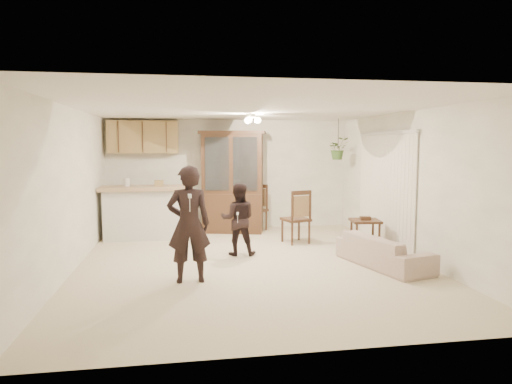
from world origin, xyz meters
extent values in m
plane|color=beige|center=(0.00, 0.00, 0.00)|extent=(6.50, 6.50, 0.00)
cube|color=white|center=(0.00, 0.00, 2.50)|extent=(5.50, 6.50, 0.02)
cube|color=white|center=(0.00, 3.25, 1.25)|extent=(5.50, 0.02, 2.50)
cube|color=white|center=(0.00, -3.25, 1.25)|extent=(5.50, 0.02, 2.50)
cube|color=white|center=(-2.75, 0.00, 1.25)|extent=(0.02, 6.50, 2.50)
cube|color=white|center=(2.75, 0.00, 1.25)|extent=(0.02, 6.50, 2.50)
cube|color=silver|center=(-1.85, 2.35, 0.50)|extent=(1.60, 0.55, 1.00)
cube|color=tan|center=(-1.85, 2.35, 1.05)|extent=(1.75, 0.70, 0.08)
cube|color=olive|center=(-1.90, 3.07, 2.10)|extent=(1.50, 0.34, 0.70)
imported|color=#315522|center=(2.30, 2.40, 1.85)|extent=(0.43, 0.37, 0.48)
cylinder|color=#29241E|center=(2.30, 2.40, 2.17)|extent=(0.01, 0.01, 0.65)
imported|color=beige|center=(2.07, -0.49, 0.37)|extent=(1.17, 2.00, 0.73)
imported|color=black|center=(-1.00, -0.83, 0.90)|extent=(0.67, 0.45, 1.80)
imported|color=black|center=(-0.12, 0.65, 0.68)|extent=(0.73, 0.61, 1.35)
cube|color=#3E2716|center=(0.02, 2.78, 0.44)|extent=(1.40, 0.83, 0.87)
cube|color=#3E2716|center=(0.02, 2.78, 1.53)|extent=(1.38, 0.77, 1.31)
cube|color=silver|center=(0.02, 2.78, 1.53)|extent=(1.10, 0.30, 1.14)
cube|color=#3E2716|center=(0.02, 2.78, 2.20)|extent=(1.51, 0.88, 0.07)
cube|color=#3E2716|center=(2.23, 0.64, 0.54)|extent=(0.58, 0.58, 0.04)
cube|color=#3E2716|center=(2.23, 0.64, 0.15)|extent=(0.48, 0.48, 0.03)
cube|color=#3E2716|center=(2.23, 0.64, 0.59)|extent=(0.20, 0.15, 0.06)
cube|color=#3E2716|center=(-1.88, 2.42, 0.41)|extent=(0.51, 0.51, 0.04)
cube|color=#A07850|center=(-1.88, 2.42, 0.66)|extent=(0.30, 0.12, 0.36)
cube|color=#3E2716|center=(-1.88, 2.42, 0.90)|extent=(0.37, 0.14, 0.07)
cube|color=#3E2716|center=(0.52, 2.88, 0.46)|extent=(0.65, 0.65, 0.05)
cube|color=#A07850|center=(0.52, 2.88, 0.74)|extent=(0.26, 0.28, 0.40)
cube|color=#3E2716|center=(0.52, 2.88, 1.00)|extent=(0.31, 0.34, 0.08)
cube|color=#3E2716|center=(1.12, 1.45, 0.47)|extent=(0.58, 0.58, 0.05)
cube|color=#A07850|center=(1.12, 1.45, 0.75)|extent=(0.34, 0.14, 0.41)
cube|color=#3E2716|center=(1.12, 1.45, 1.02)|extent=(0.42, 0.16, 0.08)
cube|color=white|center=(-0.99, -1.22, 1.26)|extent=(0.05, 0.14, 0.04)
cube|color=white|center=(-0.17, 0.36, 0.78)|extent=(0.05, 0.11, 0.03)
camera|label=1|loc=(-1.09, -7.18, 1.92)|focal=32.00mm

